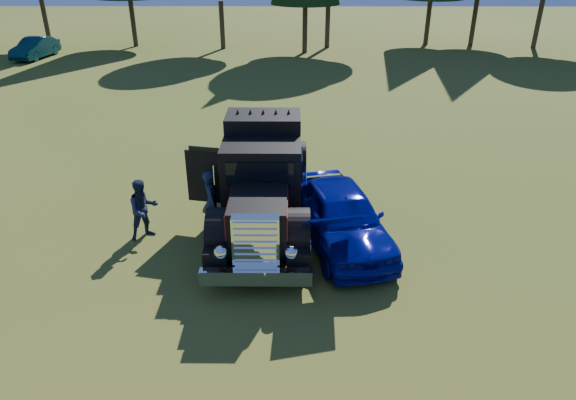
% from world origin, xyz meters
% --- Properties ---
extents(ground, '(120.00, 120.00, 0.00)m').
position_xyz_m(ground, '(0.00, 0.00, 0.00)').
color(ground, '#3B591A').
rests_on(ground, ground).
extents(diamond_t_truck, '(3.36, 7.16, 3.00)m').
position_xyz_m(diamond_t_truck, '(0.48, 1.76, 1.28)').
color(diamond_t_truck, black).
rests_on(diamond_t_truck, ground).
extents(hotrod_coupe, '(2.87, 4.94, 1.89)m').
position_xyz_m(hotrod_coupe, '(2.58, 0.86, 0.79)').
color(hotrod_coupe, '#083FB2').
rests_on(hotrod_coupe, ground).
extents(spectator_near, '(0.53, 0.70, 1.75)m').
position_xyz_m(spectator_near, '(-0.92, 1.53, 0.88)').
color(spectator_near, navy).
rests_on(spectator_near, ground).
extents(spectator_far, '(1.03, 0.99, 1.68)m').
position_xyz_m(spectator_far, '(-2.68, 1.12, 0.84)').
color(spectator_far, '#1E2F46').
rests_on(spectator_far, ground).
extents(distant_teal_car, '(1.99, 4.39, 1.40)m').
position_xyz_m(distant_teal_car, '(-16.71, 25.76, 0.70)').
color(distant_teal_car, '#092E3B').
rests_on(distant_teal_car, ground).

